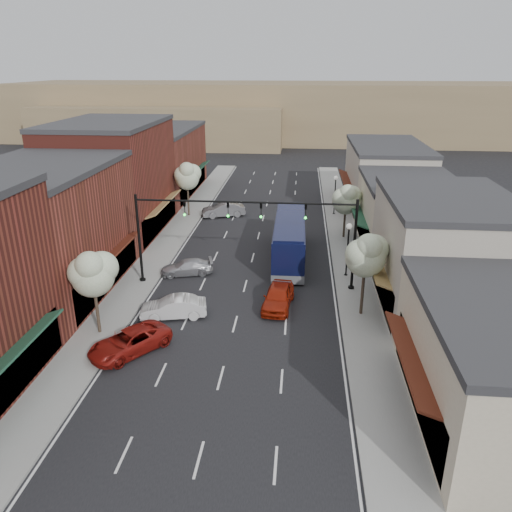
% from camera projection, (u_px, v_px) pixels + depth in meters
% --- Properties ---
extents(ground, '(160.00, 160.00, 0.00)m').
position_uv_depth(ground, '(231.00, 340.00, 30.67)').
color(ground, black).
rests_on(ground, ground).
extents(sidewalk_left, '(2.80, 73.00, 0.15)m').
position_uv_depth(sidewalk_left, '(171.00, 237.00, 48.54)').
color(sidewalk_left, gray).
rests_on(sidewalk_left, ground).
extents(sidewalk_right, '(2.80, 73.00, 0.15)m').
position_uv_depth(sidewalk_right, '(346.00, 243.00, 47.13)').
color(sidewalk_right, gray).
rests_on(sidewalk_right, ground).
extents(curb_left, '(0.25, 73.00, 0.17)m').
position_uv_depth(curb_left, '(186.00, 238.00, 48.43)').
color(curb_left, gray).
rests_on(curb_left, ground).
extents(curb_right, '(0.25, 73.00, 0.17)m').
position_uv_depth(curb_right, '(331.00, 242.00, 47.25)').
color(curb_right, gray).
rests_on(curb_right, ground).
extents(bldg_left_midnear, '(10.14, 14.10, 9.40)m').
position_uv_depth(bldg_left_midnear, '(45.00, 231.00, 35.77)').
color(bldg_left_midnear, brown).
rests_on(bldg_left_midnear, ground).
extents(bldg_left_midfar, '(10.14, 14.10, 10.90)m').
position_uv_depth(bldg_left_midfar, '(113.00, 179.00, 48.51)').
color(bldg_left_midfar, maroon).
rests_on(bldg_left_midfar, ground).
extents(bldg_left_far, '(10.14, 18.10, 8.40)m').
position_uv_depth(bldg_left_far, '(159.00, 162.00, 63.83)').
color(bldg_left_far, brown).
rests_on(bldg_left_far, ground).
extents(bldg_right_near, '(9.14, 12.10, 5.90)m').
position_uv_depth(bldg_right_near, '(507.00, 365.00, 22.89)').
color(bldg_right_near, beige).
rests_on(bldg_right_near, ground).
extents(bldg_right_midnear, '(9.14, 12.10, 7.90)m').
position_uv_depth(bldg_right_midnear, '(443.00, 253.00, 33.68)').
color(bldg_right_midnear, '#A69E8E').
rests_on(bldg_right_midnear, ground).
extents(bldg_right_midfar, '(9.14, 12.10, 6.40)m').
position_uv_depth(bldg_right_midfar, '(407.00, 214.00, 45.10)').
color(bldg_right_midfar, beige).
rests_on(bldg_right_midfar, ground).
extents(bldg_right_far, '(9.14, 16.10, 7.40)m').
position_uv_depth(bldg_right_far, '(385.00, 176.00, 57.93)').
color(bldg_right_far, '#A69E8E').
rests_on(bldg_right_far, ground).
extents(hill_far, '(120.00, 30.00, 12.00)m').
position_uv_depth(hill_far, '(285.00, 111.00, 112.14)').
color(hill_far, '#7A6647').
rests_on(hill_far, ground).
extents(hill_near, '(50.00, 20.00, 8.00)m').
position_uv_depth(hill_near, '(163.00, 125.00, 103.82)').
color(hill_near, '#7A6647').
rests_on(hill_near, ground).
extents(signal_mast_right, '(8.22, 0.46, 7.00)m').
position_uv_depth(signal_mast_right, '(322.00, 231.00, 35.97)').
color(signal_mast_right, black).
rests_on(signal_mast_right, ground).
extents(signal_mast_left, '(8.22, 0.46, 7.00)m').
position_uv_depth(signal_mast_left, '(169.00, 226.00, 36.92)').
color(signal_mast_left, black).
rests_on(signal_mast_left, ground).
extents(tree_right_near, '(2.85, 2.65, 5.95)m').
position_uv_depth(tree_right_near, '(367.00, 254.00, 32.03)').
color(tree_right_near, '#47382B').
rests_on(tree_right_near, ground).
extents(tree_right_far, '(2.85, 2.65, 5.43)m').
position_uv_depth(tree_right_far, '(347.00, 198.00, 47.06)').
color(tree_right_far, '#47382B').
rests_on(tree_right_far, ground).
extents(tree_left_near, '(2.85, 2.65, 5.69)m').
position_uv_depth(tree_left_near, '(93.00, 272.00, 29.80)').
color(tree_left_near, '#47382B').
rests_on(tree_left_near, ground).
extents(tree_left_far, '(2.85, 2.65, 6.13)m').
position_uv_depth(tree_left_far, '(187.00, 176.00, 53.82)').
color(tree_left_far, '#47382B').
rests_on(tree_left_far, ground).
extents(lamp_post_near, '(0.44, 0.44, 4.44)m').
position_uv_depth(lamp_post_near, '(348.00, 241.00, 38.69)').
color(lamp_post_near, black).
rests_on(lamp_post_near, ground).
extents(lamp_post_far, '(0.44, 0.44, 4.44)m').
position_uv_depth(lamp_post_far, '(335.00, 189.00, 54.95)').
color(lamp_post_far, black).
rests_on(lamp_post_far, ground).
extents(coach_bus, '(2.68, 11.73, 3.58)m').
position_uv_depth(coach_bus, '(289.00, 238.00, 42.78)').
color(coach_bus, black).
rests_on(coach_bus, ground).
extents(red_hatchback, '(2.35, 4.82, 1.58)m').
position_uv_depth(red_hatchback, '(278.00, 297.00, 34.54)').
color(red_hatchback, maroon).
rests_on(red_hatchback, ground).
extents(parked_car_a, '(4.85, 5.30, 1.38)m').
position_uv_depth(parked_car_a, '(130.00, 342.00, 29.13)').
color(parked_car_a, maroon).
rests_on(parked_car_a, ground).
extents(parked_car_b, '(4.59, 2.43, 1.44)m').
position_uv_depth(parked_car_b, '(173.00, 307.00, 33.18)').
color(parked_car_b, silver).
rests_on(parked_car_b, ground).
extents(parked_car_c, '(4.48, 2.74, 1.21)m').
position_uv_depth(parked_car_c, '(187.00, 267.00, 40.03)').
color(parked_car_c, '#A8A9AE').
rests_on(parked_car_c, ground).
extents(parked_car_e, '(4.99, 3.08, 1.55)m').
position_uv_depth(parked_car_e, '(223.00, 210.00, 55.20)').
color(parked_car_e, gray).
rests_on(parked_car_e, ground).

